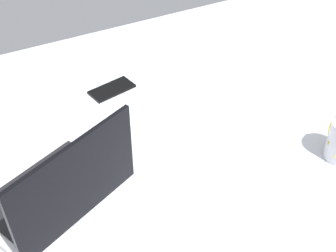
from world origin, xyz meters
The scene contains 3 objects.
bed_mattress centered at (0.00, 0.00, 9.00)cm, with size 180.00×140.00×18.00cm, color #B7BCC6.
laptop centered at (63.07, 5.06, 22.41)cm, with size 39.43×34.25×23.00cm.
cell_phone centered at (34.74, -31.75, 18.40)cm, with size 6.80×14.00×0.80cm, color black.
Camera 1 is at (73.00, 77.22, 99.20)cm, focal length 47.49 mm.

